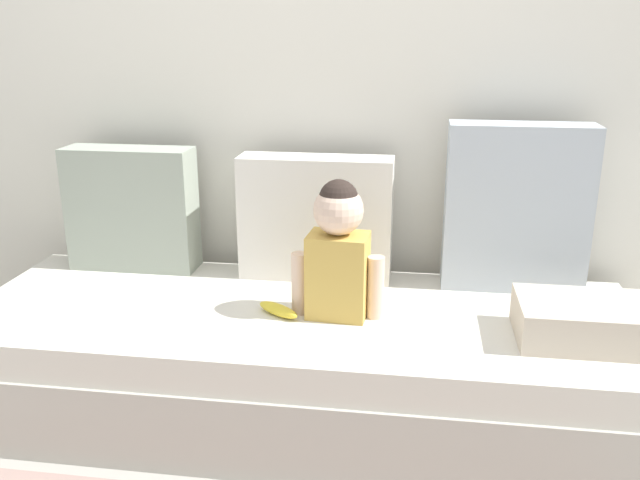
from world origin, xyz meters
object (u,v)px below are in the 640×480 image
(folded_blanket, at_px, (584,321))
(throw_pillow_center, at_px, (316,218))
(banana, at_px, (278,310))
(couch, at_px, (302,361))
(throw_pillow_right, at_px, (516,208))
(toddler, at_px, (338,249))
(throw_pillow_left, at_px, (132,209))

(folded_blanket, bearing_deg, throw_pillow_center, 154.35)
(throw_pillow_center, distance_m, banana, 0.45)
(couch, relative_size, throw_pillow_right, 3.91)
(throw_pillow_center, height_order, throw_pillow_right, throw_pillow_right)
(couch, distance_m, throw_pillow_center, 0.54)
(throw_pillow_center, xyz_separation_m, folded_blanket, (0.89, -0.43, -0.17))
(throw_pillow_right, bearing_deg, folded_blanket, -68.87)
(throw_pillow_center, distance_m, toddler, 0.37)
(couch, xyz_separation_m, throw_pillow_center, (0.00, 0.32, 0.43))
(throw_pillow_center, distance_m, throw_pillow_right, 0.73)
(throw_pillow_center, height_order, banana, throw_pillow_center)
(throw_pillow_right, height_order, folded_blanket, throw_pillow_right)
(folded_blanket, bearing_deg, throw_pillow_right, 111.13)
(toddler, relative_size, folded_blanket, 1.15)
(banana, bearing_deg, toddler, 10.11)
(couch, xyz_separation_m, banana, (-0.07, -0.06, 0.22))
(banana, bearing_deg, throw_pillow_right, 25.94)
(throw_pillow_right, height_order, banana, throw_pillow_right)
(throw_pillow_left, xyz_separation_m, folded_blanket, (1.62, -0.43, -0.18))
(throw_pillow_left, height_order, toddler, throw_pillow_left)
(throw_pillow_right, bearing_deg, banana, -154.06)
(throw_pillow_center, bearing_deg, couch, -90.00)
(folded_blanket, bearing_deg, toddler, 174.28)
(throw_pillow_right, xyz_separation_m, banana, (-0.79, -0.39, -0.28))
(throw_pillow_left, bearing_deg, toddler, -22.39)
(banana, bearing_deg, couch, 43.26)
(couch, height_order, throw_pillow_left, throw_pillow_left)
(throw_pillow_right, xyz_separation_m, folded_blanket, (0.17, -0.43, -0.24))
(couch, relative_size, throw_pillow_left, 4.74)
(couch, height_order, throw_pillow_center, throw_pillow_center)
(couch, distance_m, banana, 0.24)
(throw_pillow_left, xyz_separation_m, toddler, (0.85, -0.35, -0.01))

